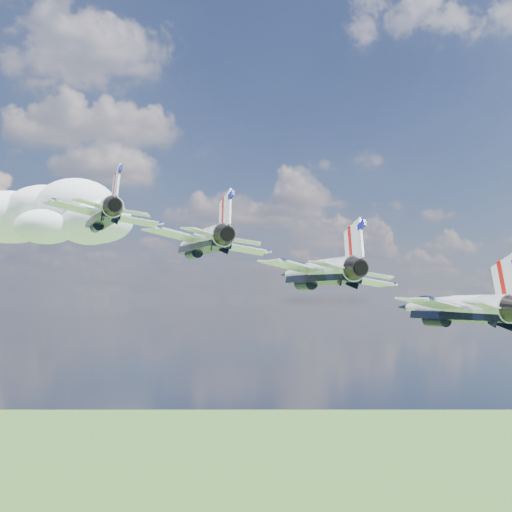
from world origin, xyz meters
name	(u,v)px	position (x,y,z in m)	size (l,w,h in m)	color
cloud_far	(41,217)	(-7.80, 182.65, 181.07)	(53.29, 41.87, 20.94)	white
jet_0	(101,215)	(-16.13, 11.25, 162.26)	(11.34, 16.79, 5.02)	white
jet_1	(201,241)	(-7.92, 2.69, 159.07)	(11.34, 16.79, 5.02)	white
jet_2	(316,272)	(0.28, -5.87, 155.88)	(11.34, 16.79, 5.02)	white
jet_3	(451,308)	(8.49, -14.43, 152.70)	(11.34, 16.79, 5.02)	white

